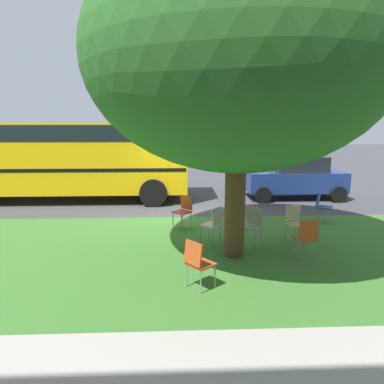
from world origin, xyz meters
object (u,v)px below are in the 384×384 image
at_px(chair_0, 198,261).
at_px(school_bus, 47,154).
at_px(street_tree, 238,59).
at_px(chair_6, 322,204).
at_px(chair_3, 306,236).
at_px(chair_4, 213,222).
at_px(chair_2, 295,220).
at_px(parked_car, 295,177).
at_px(chair_1, 184,209).
at_px(chair_5, 252,223).

xyz_separation_m(chair_0, school_bus, (5.18, -7.50, 1.24)).
height_order(street_tree, chair_6, street_tree).
height_order(chair_3, chair_4, same).
distance_m(street_tree, chair_6, 5.31).
distance_m(chair_2, chair_3, 1.20).
xyz_separation_m(street_tree, chair_2, (-1.64, -0.88, -3.56)).
bearing_deg(school_bus, chair_6, 159.47).
xyz_separation_m(chair_4, parked_car, (-3.71, -5.09, 0.32)).
relative_size(chair_3, parked_car, 0.24).
height_order(chair_0, parked_car, parked_car).
height_order(chair_6, parked_car, parked_car).
bearing_deg(street_tree, chair_3, 168.42).
bearing_deg(chair_2, parked_car, -108.72).
distance_m(chair_0, chair_1, 3.74).
bearing_deg(chair_4, parked_car, -126.08).
xyz_separation_m(chair_2, school_bus, (7.71, -5.06, 1.24)).
xyz_separation_m(chair_0, chair_5, (-1.44, -2.27, 0.00)).
xyz_separation_m(chair_5, chair_6, (-2.46, -1.84, 0.00)).
relative_size(chair_2, school_bus, 0.08).
distance_m(chair_2, chair_5, 1.10).
relative_size(chair_0, chair_2, 1.00).
relative_size(chair_4, parked_car, 0.24).
bearing_deg(chair_5, chair_2, -170.74).
xyz_separation_m(street_tree, chair_1, (1.06, -2.17, -3.56)).
xyz_separation_m(street_tree, school_bus, (6.07, -5.94, -2.32)).
distance_m(street_tree, parked_car, 7.50).
xyz_separation_m(chair_6, parked_car, (-0.32, -3.34, 0.32)).
bearing_deg(chair_6, school_bus, -20.53).
xyz_separation_m(chair_4, school_bus, (5.69, -5.15, 1.24)).
distance_m(chair_1, school_bus, 6.39).
height_order(chair_0, chair_1, same).
relative_size(street_tree, chair_1, 7.21).
bearing_deg(chair_5, school_bus, -38.36).
xyz_separation_m(chair_2, chair_4, (2.01, 0.09, 0.00)).
height_order(chair_1, chair_4, same).
height_order(chair_0, chair_2, same).
bearing_deg(chair_1, parked_car, -139.79).
height_order(chair_0, chair_6, same).
xyz_separation_m(chair_4, chair_5, (-0.93, 0.09, 0.00)).
bearing_deg(chair_2, chair_5, 9.26).
bearing_deg(street_tree, chair_4, -64.77).
distance_m(chair_4, chair_5, 0.93).
bearing_deg(chair_3, chair_2, -97.58).
bearing_deg(chair_3, chair_6, -118.26).
height_order(street_tree, chair_1, street_tree).
height_order(chair_0, chair_4, same).
relative_size(chair_0, chair_1, 1.00).
relative_size(chair_2, chair_4, 1.00).
distance_m(street_tree, school_bus, 8.81).
bearing_deg(chair_1, school_bus, -36.96).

